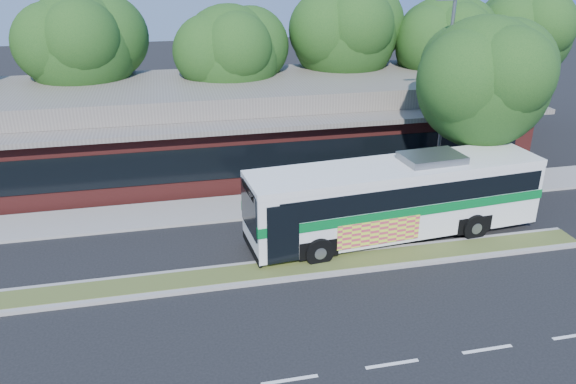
% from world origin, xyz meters
% --- Properties ---
extents(ground, '(120.00, 120.00, 0.00)m').
position_xyz_m(ground, '(0.00, 0.00, 0.00)').
color(ground, black).
rests_on(ground, ground).
extents(median_strip, '(26.00, 1.10, 0.15)m').
position_xyz_m(median_strip, '(0.00, 0.60, 0.07)').
color(median_strip, '#4D5A26').
rests_on(median_strip, ground).
extents(sidewalk, '(44.00, 2.60, 0.12)m').
position_xyz_m(sidewalk, '(0.00, 6.40, 0.06)').
color(sidewalk, gray).
rests_on(sidewalk, ground).
extents(plaza_building, '(33.20, 11.20, 4.45)m').
position_xyz_m(plaza_building, '(0.00, 12.99, 2.13)').
color(plaza_building, maroon).
rests_on(plaza_building, ground).
extents(lamp_post, '(0.93, 0.18, 9.07)m').
position_xyz_m(lamp_post, '(9.56, 6.00, 4.90)').
color(lamp_post, slate).
rests_on(lamp_post, ground).
extents(tree_bg_b, '(6.69, 6.00, 9.00)m').
position_xyz_m(tree_bg_b, '(-6.57, 16.14, 6.14)').
color(tree_bg_b, black).
rests_on(tree_bg_b, ground).
extents(tree_bg_c, '(6.24, 5.60, 8.26)m').
position_xyz_m(tree_bg_c, '(1.40, 15.13, 5.59)').
color(tree_bg_c, black).
rests_on(tree_bg_c, ground).
extents(tree_bg_d, '(6.91, 6.20, 9.37)m').
position_xyz_m(tree_bg_d, '(8.45, 16.15, 6.42)').
color(tree_bg_d, black).
rests_on(tree_bg_d, ground).
extents(tree_bg_e, '(6.47, 5.80, 8.50)m').
position_xyz_m(tree_bg_e, '(14.42, 15.14, 5.74)').
color(tree_bg_e, black).
rests_on(tree_bg_e, ground).
extents(tree_bg_f, '(6.69, 6.00, 8.92)m').
position_xyz_m(tree_bg_f, '(20.43, 16.14, 6.06)').
color(tree_bg_f, black).
rests_on(tree_bg_f, ground).
extents(transit_bus, '(12.29, 3.68, 3.40)m').
position_xyz_m(transit_bus, '(6.06, 2.40, 1.89)').
color(transit_bus, white).
rests_on(transit_bus, ground).
extents(sidewalk_tree, '(6.45, 5.79, 8.41)m').
position_xyz_m(sidewalk_tree, '(11.42, 5.44, 5.66)').
color(sidewalk_tree, black).
rests_on(sidewalk_tree, ground).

